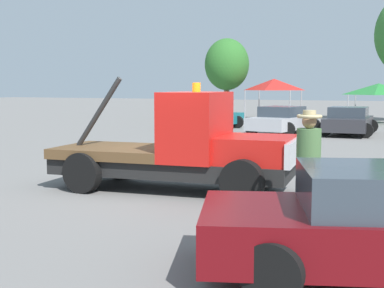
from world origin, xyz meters
name	(u,v)px	position (x,y,z in m)	size (l,w,h in m)	color
ground_plane	(172,190)	(0.00, 0.00, 0.00)	(160.00, 160.00, 0.00)	slate
tow_truck	(185,149)	(0.32, 0.04, 0.92)	(5.54, 2.52, 2.51)	black
person_near_truck	(308,157)	(3.38, -1.55, 1.12)	(0.42, 0.42, 1.90)	#847051
parked_car_teal	(209,117)	(-5.88, 15.90, 0.65)	(2.75, 4.89, 1.34)	#196670
parked_car_silver	(283,120)	(-1.60, 15.13, 0.65)	(3.02, 4.85, 1.34)	#B7B7BC
parked_car_charcoal	(349,121)	(1.40, 15.74, 0.65)	(2.60, 4.32, 1.34)	#2D2D33
canopy_tent_red	(274,85)	(-5.20, 25.69, 2.43)	(3.20, 3.20, 2.84)	#9E9EA3
canopy_tent_green	(379,89)	(1.81, 24.59, 2.14)	(3.24, 3.24, 2.50)	#9E9EA3
tree_center	(227,65)	(-8.98, 26.40, 3.89)	(3.25, 3.25, 5.80)	brown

